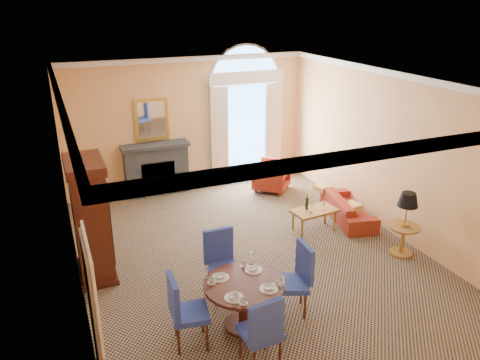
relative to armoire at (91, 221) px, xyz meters
name	(u,v)px	position (x,y,z in m)	size (l,w,h in m)	color
ground	(250,254)	(2.72, -0.43, -1.00)	(7.50, 7.50, 0.00)	#141A40
room_envelope	(235,114)	(2.69, 0.23, 1.51)	(6.04, 7.52, 3.45)	#EDB071
armoire	(91,221)	(0.00, 0.00, 0.00)	(0.60, 1.06, 2.08)	#39160D
dining_table	(244,295)	(1.79, -2.29, -0.46)	(1.15, 1.15, 0.93)	#39160D
dining_chair_north	(221,259)	(1.79, -1.36, -0.38)	(0.51, 0.51, 1.09)	navy
dining_chair_south	(263,329)	(1.68, -3.14, -0.38)	(0.53, 0.54, 1.09)	navy
dining_chair_east	(298,274)	(2.69, -2.23, -0.38)	(0.63, 0.63, 1.09)	navy
dining_chair_west	(182,307)	(0.88, -2.33, -0.38)	(0.56, 0.56, 1.09)	navy
sofa	(348,208)	(5.27, 0.12, -0.75)	(1.72, 0.67, 0.50)	maroon
armchair	(271,176)	(4.47, 2.23, -0.63)	(0.78, 0.81, 0.73)	maroon
coffee_table	(314,211)	(4.30, -0.06, -0.58)	(0.96, 0.60, 0.77)	olive
side_table	(406,216)	(5.32, -1.51, -0.22)	(0.57, 0.57, 1.21)	olive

